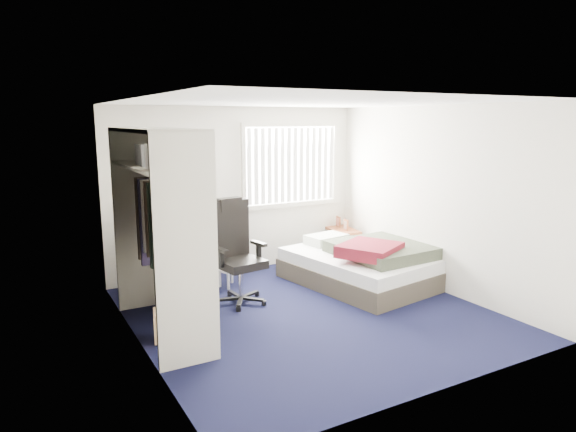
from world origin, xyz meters
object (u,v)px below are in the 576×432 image
(office_chair, at_px, (237,263))
(bed, at_px, (363,264))
(desk, at_px, (185,232))
(nightstand, at_px, (341,232))

(office_chair, bearing_deg, bed, -6.30)
(office_chair, height_order, bed, office_chair)
(desk, relative_size, office_chair, 1.20)
(office_chair, xyz_separation_m, nightstand, (2.34, 1.03, -0.05))
(office_chair, relative_size, nightstand, 1.64)
(nightstand, bearing_deg, bed, -111.20)
(nightstand, height_order, bed, nightstand)
(nightstand, bearing_deg, office_chair, -156.18)
(desk, xyz_separation_m, nightstand, (2.71, 0.09, -0.31))
(desk, xyz_separation_m, office_chair, (0.37, -0.94, -0.26))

